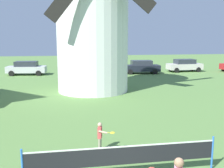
{
  "coord_description": "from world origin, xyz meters",
  "views": [
    {
      "loc": [
        -1.5,
        -5.01,
        4.13
      ],
      "look_at": [
        0.04,
        4.16,
        2.51
      ],
      "focal_mm": 42.07,
      "sensor_mm": 36.0,
      "label": 1
    }
  ],
  "objects_px": {
    "parked_car_green": "(86,68)",
    "parked_car_black": "(141,67)",
    "tennis_net": "(123,156)",
    "parked_car_silver": "(27,68)",
    "parked_car_cream": "(185,65)",
    "player_far": "(101,135)",
    "windmill": "(92,5)"
  },
  "relations": [
    {
      "from": "parked_car_green",
      "to": "parked_car_black",
      "type": "distance_m",
      "value": 6.54
    },
    {
      "from": "tennis_net",
      "to": "parked_car_silver",
      "type": "bearing_deg",
      "value": 104.7
    },
    {
      "from": "tennis_net",
      "to": "parked_car_cream",
      "type": "relative_size",
      "value": 1.32
    },
    {
      "from": "parked_car_green",
      "to": "player_far",
      "type": "bearing_deg",
      "value": -92.58
    },
    {
      "from": "parked_car_green",
      "to": "parked_car_cream",
      "type": "height_order",
      "value": "same"
    },
    {
      "from": "parked_car_silver",
      "to": "parked_car_black",
      "type": "height_order",
      "value": "same"
    },
    {
      "from": "tennis_net",
      "to": "parked_car_silver",
      "type": "relative_size",
      "value": 1.31
    },
    {
      "from": "parked_car_green",
      "to": "parked_car_cream",
      "type": "xyz_separation_m",
      "value": [
        12.42,
        0.87,
        0.0
      ]
    },
    {
      "from": "player_far",
      "to": "parked_car_black",
      "type": "height_order",
      "value": "parked_car_black"
    },
    {
      "from": "player_far",
      "to": "tennis_net",
      "type": "bearing_deg",
      "value": -77.97
    },
    {
      "from": "player_far",
      "to": "parked_car_green",
      "type": "distance_m",
      "value": 20.99
    },
    {
      "from": "tennis_net",
      "to": "player_far",
      "type": "bearing_deg",
      "value": 102.03
    },
    {
      "from": "parked_car_silver",
      "to": "player_far",
      "type": "bearing_deg",
      "value": -75.06
    },
    {
      "from": "parked_car_silver",
      "to": "tennis_net",
      "type": "bearing_deg",
      "value": -75.3
    },
    {
      "from": "player_far",
      "to": "parked_car_cream",
      "type": "xyz_separation_m",
      "value": [
        13.36,
        21.83,
        0.2
      ]
    },
    {
      "from": "parked_car_green",
      "to": "parked_car_black",
      "type": "height_order",
      "value": "same"
    },
    {
      "from": "tennis_net",
      "to": "parked_car_black",
      "type": "xyz_separation_m",
      "value": [
        7.06,
        22.98,
        0.12
      ]
    },
    {
      "from": "windmill",
      "to": "parked_car_black",
      "type": "distance_m",
      "value": 13.03
    },
    {
      "from": "parked_car_silver",
      "to": "parked_car_cream",
      "type": "xyz_separation_m",
      "value": [
        19.19,
        -0.03,
        -0.0
      ]
    },
    {
      "from": "parked_car_silver",
      "to": "parked_car_cream",
      "type": "bearing_deg",
      "value": -0.1
    },
    {
      "from": "tennis_net",
      "to": "parked_car_black",
      "type": "relative_size",
      "value": 1.32
    },
    {
      "from": "player_far",
      "to": "parked_car_black",
      "type": "relative_size",
      "value": 0.24
    },
    {
      "from": "windmill",
      "to": "parked_car_cream",
      "type": "xyz_separation_m",
      "value": [
        12.55,
        10.39,
        -5.86
      ]
    },
    {
      "from": "tennis_net",
      "to": "parked_car_green",
      "type": "height_order",
      "value": "parked_car_green"
    },
    {
      "from": "tennis_net",
      "to": "parked_car_cream",
      "type": "bearing_deg",
      "value": 61.52
    },
    {
      "from": "windmill",
      "to": "parked_car_black",
      "type": "height_order",
      "value": "windmill"
    },
    {
      "from": "parked_car_green",
      "to": "parked_car_cream",
      "type": "bearing_deg",
      "value": 3.99
    },
    {
      "from": "windmill",
      "to": "tennis_net",
      "type": "relative_size",
      "value": 2.26
    },
    {
      "from": "player_far",
      "to": "windmill",
      "type": "bearing_deg",
      "value": 85.96
    },
    {
      "from": "parked_car_silver",
      "to": "parked_car_cream",
      "type": "height_order",
      "value": "same"
    },
    {
      "from": "windmill",
      "to": "parked_car_silver",
      "type": "relative_size",
      "value": 2.95
    },
    {
      "from": "player_far",
      "to": "parked_car_green",
      "type": "xyz_separation_m",
      "value": [
        0.94,
        20.97,
        0.19
      ]
    }
  ]
}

